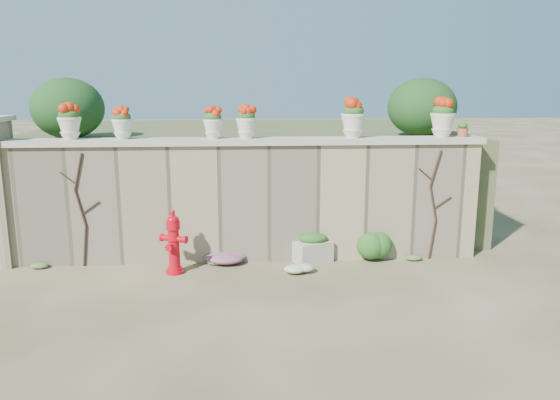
{
  "coord_description": "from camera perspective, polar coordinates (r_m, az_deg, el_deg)",
  "views": [
    {
      "loc": [
        -0.0,
        -7.31,
        3.0
      ],
      "look_at": [
        0.58,
        1.4,
        1.12
      ],
      "focal_mm": 35.0,
      "sensor_mm": 36.0,
      "label": 1
    }
  ],
  "objects": [
    {
      "name": "terracotta_pot",
      "position": [
        9.88,
        18.54,
        6.92
      ],
      "size": [
        0.2,
        0.2,
        0.24
      ],
      "color": "#B75137",
      "rests_on": "wall_cap"
    },
    {
      "name": "urn_pot_0",
      "position": [
        9.56,
        -21.15,
        7.65
      ],
      "size": [
        0.37,
        0.37,
        0.59
      ],
      "color": "beige",
      "rests_on": "wall_cap"
    },
    {
      "name": "stone_wall",
      "position": [
        9.33,
        -3.72,
        -0.29
      ],
      "size": [
        8.0,
        0.4,
        2.0
      ],
      "primitive_type": "cube",
      "color": "#958663",
      "rests_on": "ground"
    },
    {
      "name": "back_shrub_right",
      "position": [
        10.87,
        14.63,
        9.36
      ],
      "size": [
        1.3,
        1.3,
        1.1
      ],
      "primitive_type": "ellipsoid",
      "color": "#143814",
      "rests_on": "raised_fill"
    },
    {
      "name": "raised_fill",
      "position": [
        12.47,
        -3.76,
        2.86
      ],
      "size": [
        9.0,
        6.0,
        2.0
      ],
      "primitive_type": "cube",
      "color": "#384C23",
      "rests_on": "ground"
    },
    {
      "name": "planter_box",
      "position": [
        9.35,
        3.46,
        -5.08
      ],
      "size": [
        0.71,
        0.57,
        0.51
      ],
      "rotation": [
        0.0,
        0.0,
        0.41
      ],
      "color": "#BDB5A0",
      "rests_on": "ground"
    },
    {
      "name": "white_flowers",
      "position": [
        8.81,
        2.06,
        -7.16
      ],
      "size": [
        0.51,
        0.41,
        0.18
      ],
      "primitive_type": "ellipsoid",
      "color": "white",
      "rests_on": "ground"
    },
    {
      "name": "magenta_clump",
      "position": [
        9.31,
        -5.29,
        -5.98
      ],
      "size": [
        0.86,
        0.57,
        0.23
      ],
      "primitive_type": "ellipsoid",
      "color": "#B32395",
      "rests_on": "ground"
    },
    {
      "name": "urn_pot_3",
      "position": [
        9.13,
        -3.54,
        8.13
      ],
      "size": [
        0.35,
        0.35,
        0.54
      ],
      "color": "beige",
      "rests_on": "wall_cap"
    },
    {
      "name": "vine_right",
      "position": [
        9.67,
        15.78,
        -0.33
      ],
      "size": [
        0.6,
        0.04,
        1.91
      ],
      "color": "black",
      "rests_on": "ground"
    },
    {
      "name": "vine_left",
      "position": [
        9.5,
        -20.05,
        -0.84
      ],
      "size": [
        0.6,
        0.04,
        1.91
      ],
      "color": "black",
      "rests_on": "ground"
    },
    {
      "name": "urn_pot_5",
      "position": [
        9.73,
        16.63,
        8.21
      ],
      "size": [
        0.41,
        0.41,
        0.65
      ],
      "color": "beige",
      "rests_on": "wall_cap"
    },
    {
      "name": "urn_pot_4",
      "position": [
        9.31,
        7.65,
        8.44
      ],
      "size": [
        0.41,
        0.41,
        0.65
      ],
      "color": "beige",
      "rests_on": "wall_cap"
    },
    {
      "name": "ground",
      "position": [
        7.9,
        -3.58,
        -10.21
      ],
      "size": [
        80.0,
        80.0,
        0.0
      ],
      "primitive_type": "plane",
      "color": "brown",
      "rests_on": "ground"
    },
    {
      "name": "back_shrub_left",
      "position": [
        10.81,
        -21.3,
        8.92
      ],
      "size": [
        1.3,
        1.3,
        1.1
      ],
      "primitive_type": "ellipsoid",
      "color": "#143814",
      "rests_on": "raised_fill"
    },
    {
      "name": "wall_cap",
      "position": [
        9.16,
        -3.81,
        6.14
      ],
      "size": [
        8.1,
        0.52,
        0.1
      ],
      "primitive_type": "cube",
      "color": "#BDB5A0",
      "rests_on": "stone_wall"
    },
    {
      "name": "urn_pot_1",
      "position": [
        9.35,
        -16.17,
        7.72
      ],
      "size": [
        0.33,
        0.33,
        0.52
      ],
      "color": "beige",
      "rests_on": "wall_cap"
    },
    {
      "name": "urn_pot_2",
      "position": [
        9.15,
        -7.01,
        7.98
      ],
      "size": [
        0.33,
        0.33,
        0.51
      ],
      "color": "beige",
      "rests_on": "wall_cap"
    },
    {
      "name": "fire_hydrant",
      "position": [
        8.88,
        -11.05,
        -4.32
      ],
      "size": [
        0.45,
        0.32,
        1.04
      ],
      "rotation": [
        0.0,
        0.0,
        -0.38
      ],
      "color": "red",
      "rests_on": "ground"
    },
    {
      "name": "green_shrub",
      "position": [
        9.51,
        9.52,
        -4.51
      ],
      "size": [
        0.64,
        0.58,
        0.61
      ],
      "primitive_type": "ellipsoid",
      "color": "#1E5119",
      "rests_on": "ground"
    }
  ]
}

